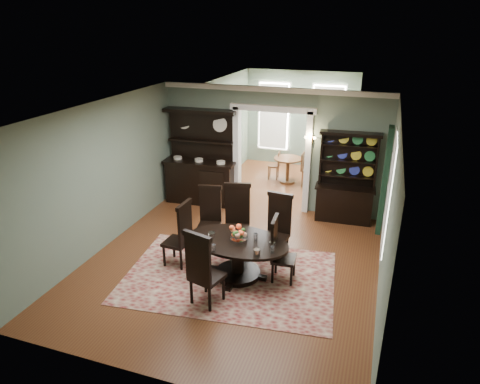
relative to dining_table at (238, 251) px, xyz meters
The scene contains 19 objects.
room 1.15m from the dining_table, 125.77° to the left, with size 5.51×6.01×3.01m.
parlor 5.94m from the dining_table, 92.55° to the left, with size 3.51×3.50×3.01m.
doorway_trim 3.50m from the dining_table, 94.49° to the left, with size 2.08×0.25×2.57m.
right_window 2.94m from the dining_table, 27.16° to the left, with size 0.15×1.47×2.12m.
wall_sconce 3.52m from the dining_table, 77.72° to the left, with size 0.27×0.21×0.21m.
rug 0.54m from the dining_table, 145.60° to the right, with size 3.81×2.58×0.01m, color maroon.
dining_table is the anchor object (origin of this frame).
centerpiece 0.30m from the dining_table, 17.57° to the right, with size 1.58×1.01×0.26m.
chair_far_left 1.41m from the dining_table, 133.64° to the left, with size 0.55×0.54×1.28m.
chair_far_mid 1.06m from the dining_table, 109.61° to the left, with size 0.64×0.62×1.42m.
chair_far_right 1.07m from the dining_table, 61.09° to the left, with size 0.54×0.52×1.34m.
chair_end_left 1.15m from the dining_table, behind, with size 0.49×0.51×1.33m.
chair_end_right 0.75m from the dining_table, 11.10° to the left, with size 0.46×0.48×1.22m.
chair_near 1.07m from the dining_table, 104.05° to the right, with size 0.62×0.60×1.39m.
sideboard 3.68m from the dining_table, 123.99° to the left, with size 1.86×0.77×2.40m.
welsh_dresser 3.48m from the dining_table, 62.88° to the left, with size 1.39×0.58×2.12m.
parlor_table 5.10m from the dining_table, 92.58° to the left, with size 0.81×0.81×0.75m.
parlor_chair_left 5.34m from the dining_table, 96.89° to the left, with size 0.36×0.36×0.85m.
parlor_chair_right 5.05m from the dining_table, 86.42° to the left, with size 0.40×0.40×0.96m.
Camera 1 is at (2.49, -6.75, 4.46)m, focal length 32.00 mm.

